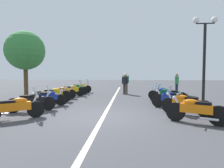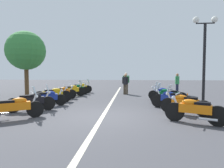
# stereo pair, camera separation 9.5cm
# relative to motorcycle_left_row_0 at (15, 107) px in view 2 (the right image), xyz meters

# --- Properties ---
(ground_plane) EXTENTS (80.00, 80.00, 0.00)m
(ground_plane) POSITION_rel_motorcycle_left_row_0_xyz_m (0.78, -3.16, -0.46)
(ground_plane) COLOR #424247
(lane_centre_stripe) EXTENTS (21.87, 0.16, 0.01)m
(lane_centre_stripe) POSITION_rel_motorcycle_left_row_0_xyz_m (5.50, -3.16, -0.46)
(lane_centre_stripe) COLOR beige
(lane_centre_stripe) RESTS_ON ground_plane
(motorcycle_left_row_0) EXTENTS (1.35, 1.78, 1.20)m
(motorcycle_left_row_0) POSITION_rel_motorcycle_left_row_0_xyz_m (0.00, 0.00, 0.00)
(motorcycle_left_row_0) COLOR black
(motorcycle_left_row_0) RESTS_ON ground_plane
(motorcycle_left_row_1) EXTENTS (1.13, 1.91, 1.21)m
(motorcycle_left_row_1) POSITION_rel_motorcycle_left_row_0_xyz_m (1.50, 0.14, 0.00)
(motorcycle_left_row_1) COLOR black
(motorcycle_left_row_1) RESTS_ON ground_plane
(motorcycle_left_row_2) EXTENTS (1.05, 1.90, 0.98)m
(motorcycle_left_row_2) POSITION_rel_motorcycle_left_row_0_xyz_m (2.84, 0.04, -0.02)
(motorcycle_left_row_2) COLOR black
(motorcycle_left_row_2) RESTS_ON ground_plane
(motorcycle_left_row_3) EXTENTS (1.08, 2.00, 1.02)m
(motorcycle_left_row_3) POSITION_rel_motorcycle_left_row_0_xyz_m (4.11, 0.22, 0.01)
(motorcycle_left_row_3) COLOR black
(motorcycle_left_row_3) RESTS_ON ground_plane
(motorcycle_left_row_4) EXTENTS (1.27, 1.69, 0.99)m
(motorcycle_left_row_4) POSITION_rel_motorcycle_left_row_0_xyz_m (5.45, 0.19, -0.01)
(motorcycle_left_row_4) COLOR black
(motorcycle_left_row_4) RESTS_ON ground_plane
(motorcycle_left_row_5) EXTENTS (1.34, 1.83, 1.22)m
(motorcycle_left_row_5) POSITION_rel_motorcycle_left_row_0_xyz_m (6.96, 0.01, 0.01)
(motorcycle_left_row_5) COLOR black
(motorcycle_left_row_5) RESTS_ON ground_plane
(motorcycle_left_row_6) EXTENTS (1.17, 1.83, 0.99)m
(motorcycle_left_row_6) POSITION_rel_motorcycle_left_row_0_xyz_m (8.22, -0.03, -0.02)
(motorcycle_left_row_6) COLOR black
(motorcycle_left_row_6) RESTS_ON ground_plane
(motorcycle_left_row_7) EXTENTS (1.11, 1.92, 1.21)m
(motorcycle_left_row_7) POSITION_rel_motorcycle_left_row_0_xyz_m (9.50, -0.00, 0.00)
(motorcycle_left_row_7) COLOR black
(motorcycle_left_row_7) RESTS_ON ground_plane
(motorcycle_right_row_0) EXTENTS (1.05, 1.89, 1.01)m
(motorcycle_right_row_0) POSITION_rel_motorcycle_left_row_0_xyz_m (0.02, -6.43, 0.00)
(motorcycle_right_row_0) COLOR black
(motorcycle_right_row_0) RESTS_ON ground_plane
(motorcycle_right_row_1) EXTENTS (1.13, 1.85, 1.22)m
(motorcycle_right_row_1) POSITION_rel_motorcycle_left_row_0_xyz_m (1.41, -6.49, 0.01)
(motorcycle_right_row_1) COLOR black
(motorcycle_right_row_1) RESTS_ON ground_plane
(motorcycle_right_row_2) EXTENTS (1.02, 1.90, 1.23)m
(motorcycle_right_row_2) POSITION_rel_motorcycle_left_row_0_xyz_m (2.77, -6.25, 0.01)
(motorcycle_right_row_2) COLOR black
(motorcycle_right_row_2) RESTS_ON ground_plane
(motorcycle_right_row_3) EXTENTS (0.87, 2.02, 1.23)m
(motorcycle_right_row_3) POSITION_rel_motorcycle_left_row_0_xyz_m (4.18, -6.37, 0.01)
(motorcycle_right_row_3) COLOR black
(motorcycle_right_row_3) RESTS_ON ground_plane
(motorcycle_right_row_4) EXTENTS (1.05, 2.02, 0.98)m
(motorcycle_right_row_4) POSITION_rel_motorcycle_left_row_0_xyz_m (5.53, -6.45, -0.02)
(motorcycle_right_row_4) COLOR black
(motorcycle_right_row_4) RESTS_ON ground_plane
(street_lamp_twin_globe) EXTENTS (0.32, 1.22, 4.56)m
(street_lamp_twin_globe) POSITION_rel_motorcycle_left_row_0_xyz_m (3.45, -7.99, 2.68)
(street_lamp_twin_globe) COLOR black
(street_lamp_twin_globe) RESTS_ON ground_plane
(traffic_cone_1) EXTENTS (0.36, 0.36, 0.61)m
(traffic_cone_1) POSITION_rel_motorcycle_left_row_0_xyz_m (4.65, -7.56, -0.17)
(traffic_cone_1) COLOR orange
(traffic_cone_1) RESTS_ON ground_plane
(bystander_0) EXTENTS (0.32, 0.49, 1.62)m
(bystander_0) POSITION_rel_motorcycle_left_row_0_xyz_m (8.70, -3.90, 0.48)
(bystander_0) COLOR brown
(bystander_0) RESTS_ON ground_plane
(bystander_1) EXTENTS (0.43, 0.37, 1.70)m
(bystander_1) POSITION_rel_motorcycle_left_row_0_xyz_m (8.97, -8.04, 0.53)
(bystander_1) COLOR #1E2338
(bystander_1) RESTS_ON ground_plane
(bystander_2) EXTENTS (0.32, 0.53, 1.75)m
(bystander_2) POSITION_rel_motorcycle_left_row_0_xyz_m (8.91, -3.96, 0.56)
(bystander_2) COLOR brown
(bystander_2) RESTS_ON ground_plane
(roadside_tree_0) EXTENTS (3.05, 3.05, 5.03)m
(roadside_tree_0) POSITION_rel_motorcycle_left_row_0_xyz_m (7.90, 3.96, 3.02)
(roadside_tree_0) COLOR brown
(roadside_tree_0) RESTS_ON ground_plane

